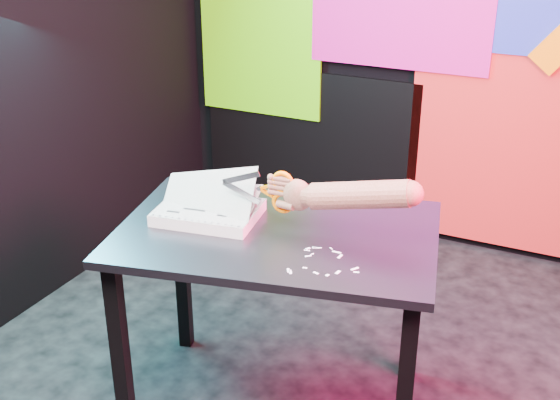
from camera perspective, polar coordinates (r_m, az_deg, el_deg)
The scene contains 7 objects.
room at distance 2.26m, azimuth 5.05°, elevation 12.25°, with size 3.01×3.01×2.71m.
backdrop at distance 3.70m, azimuth 14.13°, elevation 10.00°, with size 2.88×0.05×2.08m.
work_table at distance 2.42m, azimuth -0.22°, elevation -4.60°, with size 1.20×0.93×0.75m.
printout_stack at distance 2.46m, azimuth -5.84°, elevation -0.95°, with size 0.40×0.31×0.18m.
scissors at distance 2.32m, azimuth -0.20°, elevation 0.70°, with size 0.26×0.02×0.15m.
hand_forearm at distance 2.22m, azimuth 5.64°, elevation 0.42°, with size 0.50×0.10×0.17m.
paper_clippings at distance 2.18m, azimuth 3.48°, elevation -5.02°, with size 0.21×0.21×0.00m.
Camera 1 is at (0.79, -2.06, 1.81)m, focal length 45.00 mm.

